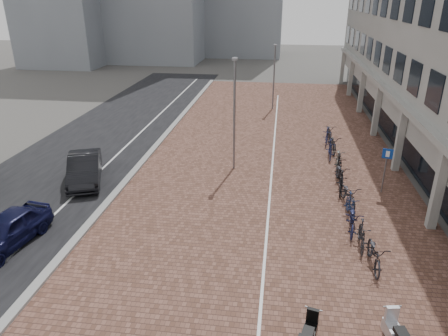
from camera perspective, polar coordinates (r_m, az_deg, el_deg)
ground at (r=14.72m, az=-3.33°, el=-13.84°), size 140.00×140.00×0.00m
plaza_brick at (r=25.13m, az=6.43°, el=2.35°), size 14.50×42.00×0.04m
street_asphalt at (r=27.61m, az=-17.05°, el=3.37°), size 8.00×50.00×0.03m
curb at (r=26.22m, az=-9.28°, el=3.21°), size 0.35×42.00×0.14m
lane_line at (r=26.84m, az=-13.16°, el=3.26°), size 0.12×44.00×0.00m
parking_line at (r=25.12m, az=6.89°, el=2.38°), size 0.10×30.00×0.00m
car_navy at (r=17.56m, az=-27.99°, el=-7.68°), size 2.07×4.01×1.30m
car_dark at (r=21.88m, az=-18.82°, el=-0.04°), size 2.97×4.53×1.41m
parking_sign at (r=20.60m, az=21.57°, el=0.50°), size 0.47×0.16×2.26m
lamp_near at (r=21.50m, az=1.44°, el=7.14°), size 0.12×0.12×5.88m
lamp_far at (r=34.10m, az=6.94°, el=12.31°), size 0.12×0.12×5.15m
bike_row at (r=21.37m, az=16.02°, el=-0.78°), size 1.23×15.78×1.05m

